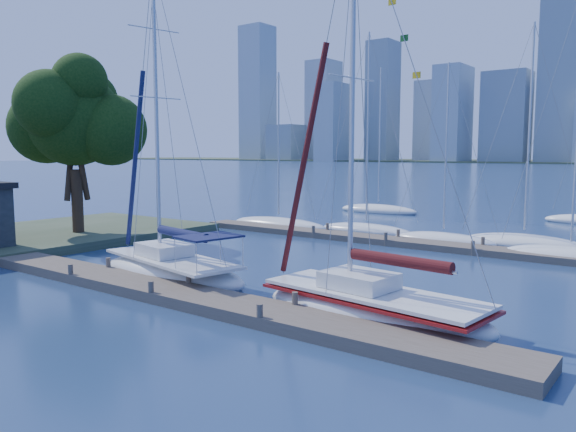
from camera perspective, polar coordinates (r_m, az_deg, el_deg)
The scene contains 13 objects.
ground at distance 21.28m, azimuth -11.82°, elevation -8.16°, with size 700.00×700.00×0.00m, color #162749.
near_dock at distance 21.23m, azimuth -11.84°, elevation -7.64°, with size 26.00×2.00×0.40m, color #4F453A.
far_dock at distance 32.90m, azimuth 12.08°, elevation -2.68°, with size 30.00×1.80×0.36m, color #4F453A.
shore at distance 36.84m, azimuth -25.97°, elevation -2.11°, with size 12.00×22.00×0.50m, color #38472D.
tree at distance 36.23m, azimuth -20.94°, elevation 9.43°, with size 8.03×7.34×10.98m.
sailboat_navy at distance 24.12m, azimuth -11.81°, elevation -3.71°, with size 8.33×4.12×13.65m.
sailboat_maroon at distance 18.17m, azimuth 8.61°, elevation -6.96°, with size 8.20×3.50×13.76m.
bg_boat_0 at distance 40.00m, azimuth -0.94°, elevation -0.84°, with size 8.29×4.10×11.20m.
bg_boat_1 at distance 37.41m, azimuth 7.94°, elevation -1.39°, with size 6.94×4.13×13.27m.
bg_boat_2 at distance 34.25m, azimuth 15.51°, elevation -2.33°, with size 6.28×2.27×10.72m.
bg_boat_3 at distance 34.34m, azimuth 22.85°, elevation -2.51°, with size 7.04×4.78×12.71m.
bg_boat_4 at distance 31.00m, azimuth 26.78°, elevation -3.60°, with size 6.70×3.22×13.98m.
bg_boat_6 at distance 50.67m, azimuth 9.17°, elevation 0.65°, with size 7.73×4.00×13.02m.
Camera 1 is at (15.53, -13.54, 5.32)m, focal length 35.00 mm.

